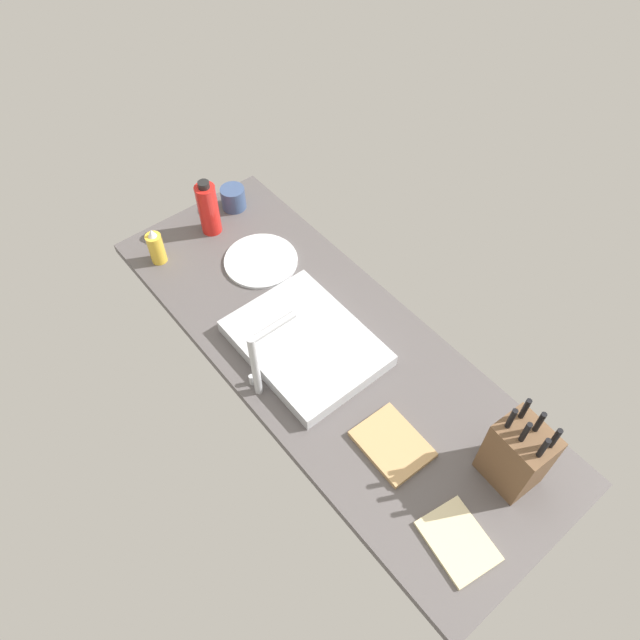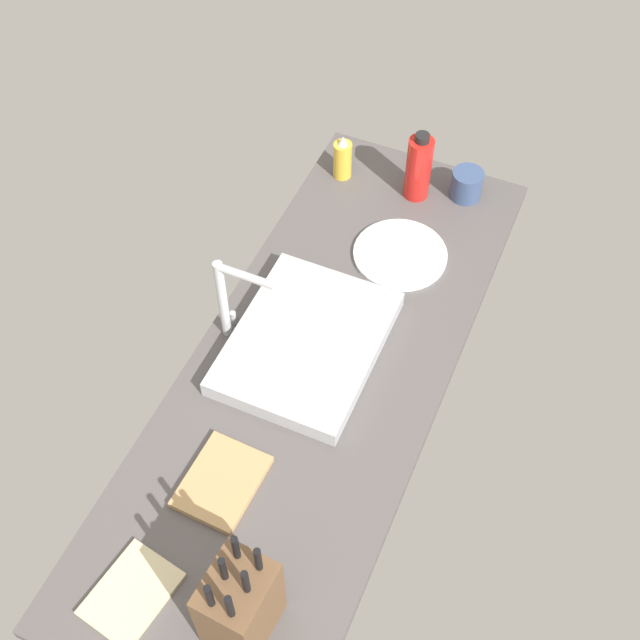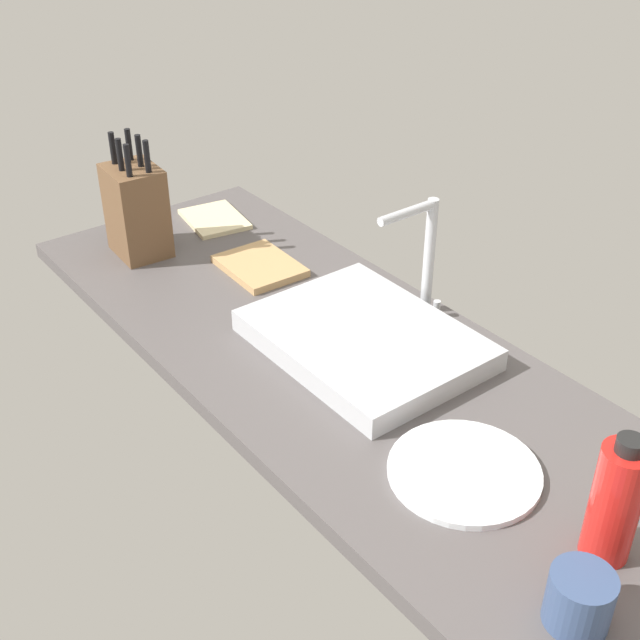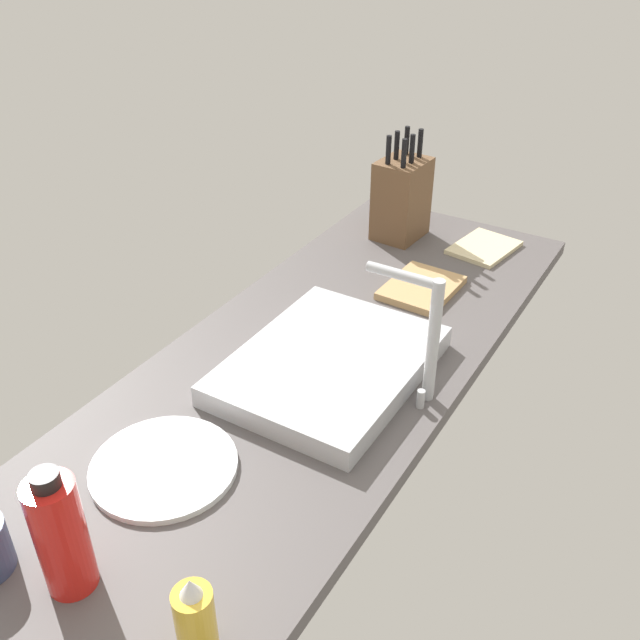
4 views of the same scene
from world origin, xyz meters
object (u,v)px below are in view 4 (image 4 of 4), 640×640
object	(u,v)px
knife_block	(401,198)
water_bottle	(61,535)
sink_basin	(329,365)
faucet	(425,328)
soap_bottle	(195,621)
cutting_board	(421,288)
dish_towel	(484,248)
dinner_plate	(164,467)

from	to	relation	value
knife_block	water_bottle	bearing A→B (deg)	8.03
knife_block	sink_basin	bearing A→B (deg)	17.37
sink_basin	faucet	size ratio (longest dim) A/B	1.72
soap_bottle	water_bottle	world-z (taller)	water_bottle
faucet	soap_bottle	world-z (taller)	faucet
faucet	sink_basin	bearing A→B (deg)	-79.68
cutting_board	knife_block	bearing A→B (deg)	-144.12
knife_block	cutting_board	xyz separation A→B (cm)	(25.51, 18.45, -10.62)
cutting_board	water_bottle	world-z (taller)	water_bottle
sink_basin	dish_towel	bearing A→B (deg)	173.98
cutting_board	dinner_plate	xyz separation A→B (cm)	(80.28, -12.84, -0.30)
knife_block	dinner_plate	xyz separation A→B (cm)	(105.79, 5.62, -10.92)
soap_bottle	water_bottle	bearing A→B (deg)	-87.02
soap_bottle	knife_block	bearing A→B (deg)	-165.79
knife_block	cutting_board	bearing A→B (deg)	39.56
cutting_board	water_bottle	size ratio (longest dim) A/B	0.92
sink_basin	dinner_plate	bearing A→B (deg)	-15.47
dinner_plate	sink_basin	bearing A→B (deg)	164.53
sink_basin	dish_towel	size ratio (longest dim) A/B	2.44
sink_basin	faucet	world-z (taller)	faucet
faucet	knife_block	xyz separation A→B (cm)	(-63.63, -35.07, -4.50)
soap_bottle	dish_towel	bearing A→B (deg)	-176.20
knife_block	dish_towel	bearing A→B (deg)	103.79
cutting_board	dinner_plate	size ratio (longest dim) A/B	0.78
soap_bottle	dinner_plate	size ratio (longest dim) A/B	0.56
cutting_board	dish_towel	world-z (taller)	cutting_board
knife_block	dish_towel	xyz separation A→B (cm)	(-4.26, 23.86, -10.92)
sink_basin	cutting_board	distance (cm)	41.61
knife_block	soap_bottle	size ratio (longest dim) A/B	2.08
faucet	water_bottle	world-z (taller)	faucet
faucet	knife_block	distance (cm)	72.80
faucet	soap_bottle	bearing A→B (deg)	-2.05
faucet	cutting_board	bearing A→B (deg)	-156.45
dish_towel	faucet	bearing A→B (deg)	9.38
cutting_board	water_bottle	distance (cm)	105.64
dish_towel	cutting_board	bearing A→B (deg)	-10.29
dinner_plate	soap_bottle	bearing A→B (deg)	49.18
knife_block	dinner_plate	bearing A→B (deg)	6.71
faucet	dish_towel	distance (cm)	70.52
faucet	cutting_board	xyz separation A→B (cm)	(-38.13, -16.62, -15.12)
faucet	dish_towel	size ratio (longest dim) A/B	1.42
cutting_board	soap_bottle	xyz separation A→B (cm)	(103.69, 14.27, 5.43)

